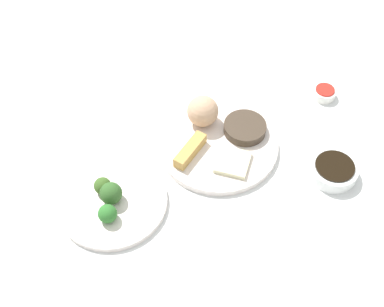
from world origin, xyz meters
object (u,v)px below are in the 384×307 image
object	(u,v)px
main_plate	(218,144)
broccoli_plate	(112,201)
sauce_ramekin_sweet_and_sour	(324,93)
soy_sauce_bowl	(333,171)

from	to	relation	value
main_plate	broccoli_plate	distance (m)	0.28
main_plate	sauce_ramekin_sweet_and_sour	distance (m)	0.32
soy_sauce_bowl	main_plate	bearing A→B (deg)	93.90
broccoli_plate	soy_sauce_bowl	size ratio (longest dim) A/B	2.23
broccoli_plate	sauce_ramekin_sweet_and_sour	bearing A→B (deg)	-35.66
main_plate	broccoli_plate	size ratio (longest dim) A/B	1.19
main_plate	sauce_ramekin_sweet_and_sour	size ratio (longest dim) A/B	4.90
broccoli_plate	sauce_ramekin_sweet_and_sour	world-z (taller)	sauce_ramekin_sweet_and_sour
broccoli_plate	sauce_ramekin_sweet_and_sour	size ratio (longest dim) A/B	4.12
main_plate	broccoli_plate	xyz separation A→B (m)	(-0.23, 0.16, -0.00)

